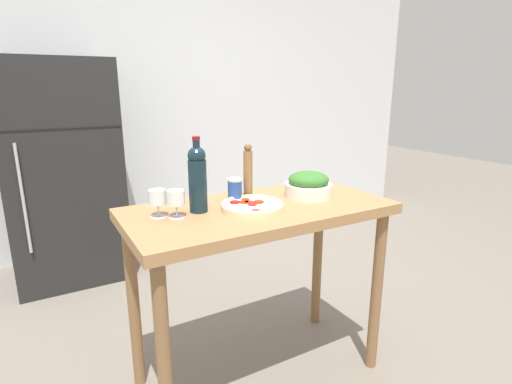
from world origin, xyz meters
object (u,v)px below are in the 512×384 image
Objects in this scene: wine_glass_near at (176,199)px; wine_glass_far at (157,199)px; refrigerator at (63,172)px; salad_bowl at (308,185)px; pepper_mill at (248,172)px; homemade_pizza at (252,206)px; wine_bottle at (198,177)px; salt_canister at (235,190)px.

wine_glass_near and wine_glass_far have the same top height.
refrigerator is 6.94× the size of salad_bowl.
homemade_pizza is at bearing -112.77° from pepper_mill.
refrigerator is 1.77m from wine_bottle.
wine_bottle is 2.75× the size of wine_glass_near.
wine_glass_near is (-0.11, -0.04, -0.07)m from wine_bottle.
pepper_mill reaches higher than wine_glass_far.
salt_canister is at bearing -165.09° from pepper_mill.
wine_glass_near is 0.35m from homemade_pizza.
wine_bottle reaches higher than salt_canister.
wine_bottle reaches higher than wine_glass_far.
wine_bottle reaches higher than pepper_mill.
refrigerator is at bearing 104.03° from wine_bottle.
homemade_pizza is at bearing -23.10° from wine_bottle.
pepper_mill is (0.29, 0.08, -0.02)m from wine_bottle.
salad_bowl is at bearing -3.92° from wine_bottle.
wine_glass_near is at bearing 179.92° from salad_bowl.
salad_bowl is 0.83× the size of homemade_pizza.
salad_bowl is at bearing -60.12° from refrigerator.
salad_bowl is (0.76, -0.05, -0.02)m from wine_glass_far.
refrigerator is 1.78m from wine_glass_near.
salad_bowl is at bearing 8.76° from homemade_pizza.
pepper_mill is at bearing 67.23° from homemade_pizza.
salt_canister is at bearing 165.83° from salad_bowl.
refrigerator is 5.78× the size of homemade_pizza.
wine_glass_near is 1.04× the size of salt_canister.
refrigerator is 13.60× the size of wine_glass_far.
wine_glass_near is (0.31, -1.74, 0.18)m from refrigerator.
wine_glass_far is at bearing 145.23° from wine_glass_near.
salt_canister is (0.63, -1.65, 0.15)m from refrigerator.
salad_bowl is (0.69, -0.00, -0.02)m from wine_glass_near.
wine_glass_far reaches higher than salt_canister.
refrigerator is at bearing 98.24° from wine_glass_far.
salt_canister is (0.32, 0.09, -0.02)m from wine_glass_near.
wine_bottle is 1.17× the size of homemade_pizza.
wine_glass_far is 0.51× the size of salad_bowl.
wine_glass_near is at bearing -79.87° from refrigerator.
wine_bottle is at bearing -2.24° from wine_glass_far.
homemade_pizza is at bearing -9.42° from wine_glass_near.
salad_bowl is (0.58, -0.04, -0.10)m from wine_bottle.
wine_glass_far is 0.76m from salad_bowl.
refrigerator is at bearing 109.78° from homemade_pizza.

